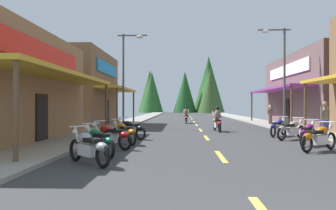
{
  "coord_description": "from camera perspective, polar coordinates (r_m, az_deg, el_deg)",
  "views": [
    {
      "loc": [
        -1.24,
        -2.62,
        1.62
      ],
      "look_at": [
        -2.32,
        23.86,
        1.64
      ],
      "focal_mm": 35.27,
      "sensor_mm": 36.0,
      "label": 1
    }
  ],
  "objects": [
    {
      "name": "pedestrian_by_shop",
      "position": [
        27.61,
        17.22,
        -1.43
      ],
      "size": [
        0.48,
        0.42,
        1.64
      ],
      "rotation": [
        0.0,
        0.0,
        5.33
      ],
      "color": "#726659",
      "rests_on": "ground"
    },
    {
      "name": "motorcycle_parked_right_3",
      "position": [
        14.48,
        23.03,
        -4.51
      ],
      "size": [
        1.32,
        1.8,
        1.04
      ],
      "rotation": [
        0.0,
        0.0,
        0.95
      ],
      "color": "black",
      "rests_on": "ground"
    },
    {
      "name": "storefront_left_far",
      "position": [
        28.23,
        -19.16,
        2.59
      ],
      "size": [
        10.53,
        9.17,
        5.82
      ],
      "color": "brown",
      "rests_on": "ground"
    },
    {
      "name": "motorcycle_parked_left_3",
      "position": [
        13.89,
        -7.69,
        -4.71
      ],
      "size": [
        1.38,
        1.76,
        1.04
      ],
      "rotation": [
        0.0,
        0.0,
        2.22
      ],
      "color": "black",
      "rests_on": "ground"
    },
    {
      "name": "motorcycle_parked_left_4",
      "position": [
        15.94,
        -6.57,
        -4.1
      ],
      "size": [
        1.73,
        1.42,
        1.04
      ],
      "rotation": [
        0.0,
        0.0,
        2.46
      ],
      "color": "black",
      "rests_on": "ground"
    },
    {
      "name": "rider_cruising_trailing",
      "position": [
        29.68,
        3.17,
        -1.9
      ],
      "size": [
        0.6,
        2.14,
        1.57
      ],
      "rotation": [
        0.0,
        0.0,
        1.54
      ],
      "color": "black",
      "rests_on": "ground"
    },
    {
      "name": "pedestrian_browsing",
      "position": [
        16.94,
        25.5,
        -1.95
      ],
      "size": [
        0.51,
        0.4,
        1.8
      ],
      "rotation": [
        0.0,
        0.0,
        2.09
      ],
      "color": "#333F8C",
      "rests_on": "ground"
    },
    {
      "name": "treeline_backdrop",
      "position": [
        74.24,
        4.03,
        2.84
      ],
      "size": [
        19.95,
        13.48,
        12.99
      ],
      "color": "#205E23",
      "rests_on": "ground"
    },
    {
      "name": "motorcycle_parked_left_2",
      "position": [
        12.42,
        -9.97,
        -5.26
      ],
      "size": [
        1.89,
        1.19,
        1.04
      ],
      "rotation": [
        0.0,
        0.0,
        2.6
      ],
      "color": "black",
      "rests_on": "ground"
    },
    {
      "name": "ground",
      "position": [
        29.98,
        4.7,
        -3.23
      ],
      "size": [
        9.81,
        84.58,
        0.1
      ],
      "primitive_type": "cube",
      "color": "#38383A"
    },
    {
      "name": "motorcycle_parked_left_1",
      "position": [
        10.66,
        -11.96,
        -6.12
      ],
      "size": [
        1.46,
        1.7,
        1.04
      ],
      "rotation": [
        0.0,
        0.0,
        2.27
      ],
      "color": "black",
      "rests_on": "ground"
    },
    {
      "name": "motorcycle_parked_right_5",
      "position": [
        18.12,
        18.52,
        -3.61
      ],
      "size": [
        1.35,
        1.78,
        1.04
      ],
      "rotation": [
        0.0,
        0.0,
        0.94
      ],
      "color": "black",
      "rests_on": "ground"
    },
    {
      "name": "motorcycle_parked_left_0",
      "position": [
        9.28,
        -13.54,
        -7.03
      ],
      "size": [
        1.57,
        1.6,
        1.04
      ],
      "rotation": [
        0.0,
        0.0,
        2.35
      ],
      "color": "black",
      "rests_on": "ground"
    },
    {
      "name": "streetlamp_right",
      "position": [
        22.24,
        18.75,
        6.65
      ],
      "size": [
        2.07,
        0.3,
        6.52
      ],
      "color": "#474C51",
      "rests_on": "ground"
    },
    {
      "name": "rider_cruising_lead",
      "position": [
        20.5,
        8.51,
        -2.73
      ],
      "size": [
        0.61,
        2.14,
        1.57
      ],
      "rotation": [
        0.0,
        0.0,
        1.65
      ],
      "color": "black",
      "rests_on": "ground"
    },
    {
      "name": "pedestrian_waiting",
      "position": [
        29.84,
        17.39,
        -1.21
      ],
      "size": [
        0.32,
        0.56,
        1.74
      ],
      "rotation": [
        0.0,
        0.0,
        6.09
      ],
      "color": "maroon",
      "rests_on": "ground"
    },
    {
      "name": "motorcycle_parked_right_4",
      "position": [
        16.55,
        20.52,
        -3.95
      ],
      "size": [
        1.76,
        1.37,
        1.04
      ],
      "rotation": [
        0.0,
        0.0,
        0.65
      ],
      "color": "black",
      "rests_on": "ground"
    },
    {
      "name": "centerline_dashes",
      "position": [
        33.32,
        4.46,
        -2.82
      ],
      "size": [
        0.16,
        60.93,
        0.01
      ],
      "color": "#E0C64C",
      "rests_on": "ground"
    },
    {
      "name": "sidewalk_left",
      "position": [
        30.34,
        -6.86,
        -2.99
      ],
      "size": [
        2.34,
        84.58,
        0.12
      ],
      "primitive_type": "cube",
      "color": "gray",
      "rests_on": "ground"
    },
    {
      "name": "streetlamp_left",
      "position": [
        23.38,
        -7.01,
        6.45
      ],
      "size": [
        2.07,
        0.3,
        6.61
      ],
      "color": "#474C51",
      "rests_on": "ground"
    },
    {
      "name": "motorcycle_parked_right_2",
      "position": [
        12.78,
        24.62,
        -5.11
      ],
      "size": [
        1.77,
        1.37,
        1.04
      ],
      "rotation": [
        0.0,
        0.0,
        0.65
      ],
      "color": "black",
      "rests_on": "ground"
    },
    {
      "name": "sidewalk_right",
      "position": [
        30.83,
        16.07,
        -2.94
      ],
      "size": [
        2.34,
        84.58,
        0.12
      ],
      "primitive_type": "cube",
      "color": "#9E9991",
      "rests_on": "ground"
    }
  ]
}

